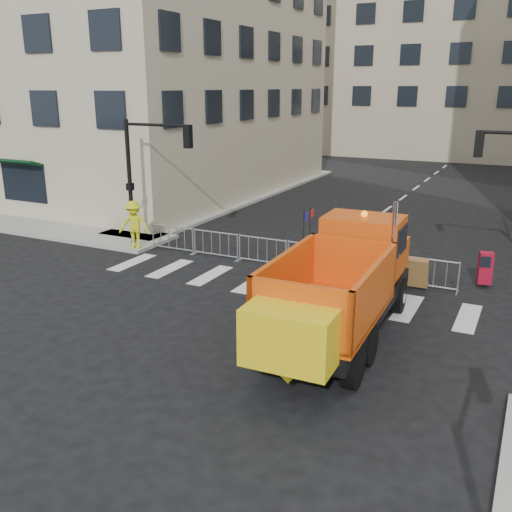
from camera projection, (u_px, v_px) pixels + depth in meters
The scene contains 11 objects.
ground at pixel (198, 350), 15.03m from camera, with size 120.00×120.00×0.00m, color black.
sidewalk_back at pixel (314, 262), 22.29m from camera, with size 64.00×5.00×0.15m, color gray.
building_far at pixel (476, 30), 56.16m from camera, with size 30.00×18.00×24.00m, color tan.
traffic_light_left at pixel (130, 184), 24.11m from camera, with size 0.18×0.18×5.40m, color black.
crowd_barriers at pixel (287, 254), 21.71m from camera, with size 12.60×0.60×1.10m, color #9EA0A5, non-canonical shape.
plow_truck at pixel (341, 284), 15.15m from camera, with size 3.13×9.59×3.70m.
cop_a at pixel (397, 261), 19.22m from camera, with size 0.75×0.49×2.05m, color black.
cop_b at pixel (374, 258), 19.55m from camera, with size 1.00×0.78×2.06m, color black.
cop_c at pixel (385, 259), 19.39m from camera, with size 1.21×0.50×2.06m, color black.
worker at pixel (134, 225), 23.67m from camera, with size 1.30×0.75×2.01m, color #C9CB17.
newspaper_box at pixel (485, 268), 19.56m from camera, with size 0.45×0.40×1.10m, color maroon.
Camera 1 is at (7.50, -11.55, 6.69)m, focal length 40.00 mm.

